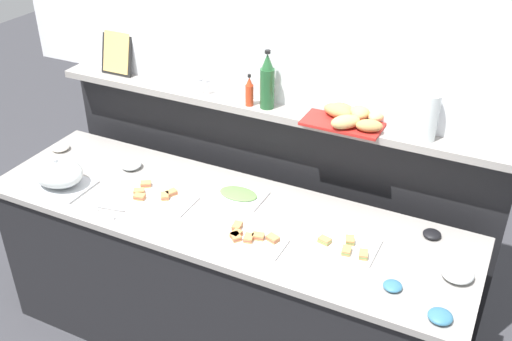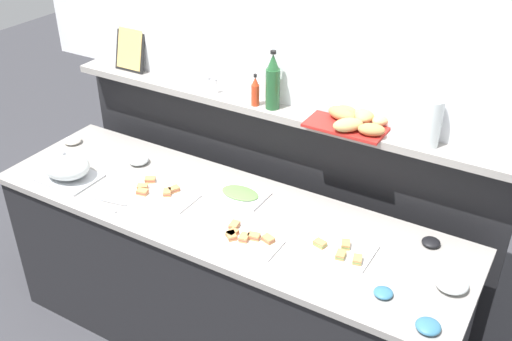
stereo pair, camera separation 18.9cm
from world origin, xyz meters
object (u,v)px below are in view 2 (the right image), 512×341
(cold_cuts_platter, at_px, (240,194))
(water_carafe, at_px, (432,123))
(serving_cloche, at_px, (66,167))
(condiment_bowl_red, at_px, (431,242))
(salt_shaker, at_px, (208,84))
(condiment_bowl_cream, at_px, (383,293))
(sandwich_platter_front, at_px, (160,193))
(sandwich_platter_rear, at_px, (341,250))
(bread_basket, at_px, (356,119))
(glass_bowl_large, at_px, (452,284))
(glass_bowl_medium, at_px, (138,160))
(wine_bottle_green, at_px, (273,83))
(condiment_bowl_teal, at_px, (428,326))
(hot_sauce_bottle, at_px, (255,92))
(framed_picture, at_px, (130,49))
(sandwich_platter_side, at_px, (245,238))
(condiment_bowl_dark, at_px, (73,140))
(serving_tongs, at_px, (107,203))
(pepper_shaker, at_px, (215,86))

(cold_cuts_platter, bearing_deg, water_carafe, 20.51)
(serving_cloche, bearing_deg, condiment_bowl_red, 12.81)
(salt_shaker, bearing_deg, condiment_bowl_cream, -26.61)
(serving_cloche, bearing_deg, condiment_bowl_cream, -0.17)
(water_carafe, bearing_deg, sandwich_platter_front, -156.79)
(sandwich_platter_rear, height_order, bread_basket, bread_basket)
(sandwich_platter_rear, height_order, glass_bowl_large, glass_bowl_large)
(condiment_bowl_red, xyz_separation_m, salt_shaker, (-1.39, 0.22, 0.41))
(glass_bowl_medium, bearing_deg, wine_bottle_green, 24.97)
(cold_cuts_platter, relative_size, glass_bowl_large, 2.00)
(serving_cloche, distance_m, salt_shaker, 0.90)
(condiment_bowl_teal, relative_size, hot_sauce_bottle, 0.57)
(sandwich_platter_front, relative_size, glass_bowl_large, 2.70)
(framed_picture, xyz_separation_m, water_carafe, (1.84, -0.04, -0.02))
(sandwich_platter_rear, distance_m, water_carafe, 0.72)
(cold_cuts_platter, xyz_separation_m, wine_bottle_green, (0.02, 0.31, 0.52))
(sandwich_platter_side, xyz_separation_m, bread_basket, (0.25, 0.64, 0.41))
(hot_sauce_bottle, xyz_separation_m, bread_basket, (0.56, 0.04, -0.04))
(sandwich_platter_front, height_order, bread_basket, bread_basket)
(glass_bowl_large, bearing_deg, condiment_bowl_cream, -140.89)
(sandwich_platter_rear, xyz_separation_m, condiment_bowl_dark, (-1.83, 0.13, 0.01))
(serving_cloche, distance_m, condiment_bowl_teal, 2.05)
(condiment_bowl_cream, relative_size, water_carafe, 0.35)
(salt_shaker, bearing_deg, bread_basket, 0.86)
(serving_tongs, bearing_deg, salt_shaker, 78.81)
(sandwich_platter_side, height_order, framed_picture, framed_picture)
(salt_shaker, bearing_deg, serving_tongs, -101.19)
(sandwich_platter_side, relative_size, condiment_bowl_red, 3.84)
(condiment_bowl_red, relative_size, serving_tongs, 0.47)
(cold_cuts_platter, bearing_deg, glass_bowl_large, -7.55)
(sandwich_platter_side, xyz_separation_m, framed_picture, (-1.21, 0.67, 0.51))
(sandwich_platter_side, distance_m, serving_tongs, 0.78)
(glass_bowl_large, distance_m, hot_sauce_bottle, 1.38)
(sandwich_platter_front, relative_size, pepper_shaker, 4.33)
(sandwich_platter_rear, bearing_deg, condiment_bowl_cream, -33.92)
(sandwich_platter_rear, height_order, condiment_bowl_red, sandwich_platter_rear)
(condiment_bowl_cream, bearing_deg, salt_shaker, 153.39)
(condiment_bowl_cream, distance_m, water_carafe, 0.82)
(sandwich_platter_rear, relative_size, glass_bowl_large, 2.08)
(wine_bottle_green, relative_size, bread_basket, 0.75)
(condiment_bowl_red, relative_size, bread_basket, 0.20)
(condiment_bowl_dark, bearing_deg, salt_shaker, 23.75)
(bread_basket, relative_size, framed_picture, 1.57)
(condiment_bowl_cream, bearing_deg, glass_bowl_large, 39.11)
(sandwich_platter_side, relative_size, cold_cuts_platter, 1.18)
(glass_bowl_large, relative_size, condiment_bowl_teal, 1.40)
(sandwich_platter_rear, xyz_separation_m, hot_sauce_bottle, (-0.73, 0.45, 0.45))
(cold_cuts_platter, height_order, water_carafe, water_carafe)
(cold_cuts_platter, relative_size, bread_basket, 0.66)
(salt_shaker, distance_m, framed_picture, 0.60)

